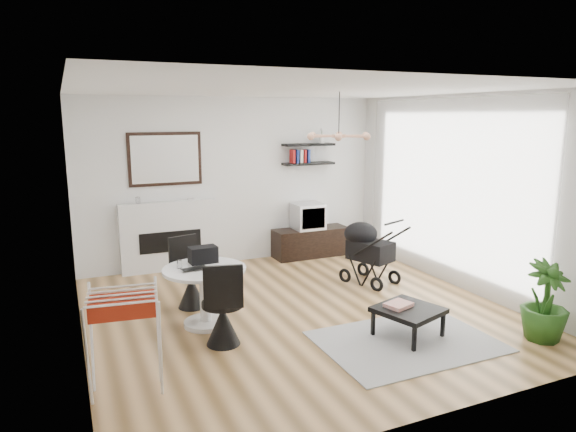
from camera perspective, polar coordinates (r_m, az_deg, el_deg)
name	(u,v)px	position (r m, az deg, el deg)	size (l,w,h in m)	color
floor	(298,312)	(6.51, 1.15, -10.59)	(5.00, 5.00, 0.00)	brown
ceiling	(299,89)	(6.05, 1.26, 13.88)	(5.00, 5.00, 0.00)	white
wall_back	(234,181)	(8.45, -6.02, 3.87)	(5.00, 5.00, 0.00)	white
wall_left	(73,223)	(5.58, -22.75, -0.71)	(5.00, 5.00, 0.00)	white
wall_right	(461,193)	(7.54, 18.70, 2.46)	(5.00, 5.00, 0.00)	white
sheer_curtain	(446,191)	(7.62, 17.14, 2.64)	(0.04, 3.60, 2.60)	white
fireplace	(169,228)	(8.22, -13.08, -1.27)	(1.50, 0.17, 2.16)	white
shelf_lower	(308,164)	(8.78, 2.29, 5.84)	(0.90, 0.25, 0.04)	black
shelf_upper	(309,145)	(8.76, 2.30, 7.93)	(0.90, 0.25, 0.04)	black
pendant_lamp	(339,136)	(6.64, 5.66, 8.84)	(0.90, 0.90, 0.10)	tan
tv_console	(311,242)	(8.91, 2.53, -2.92)	(1.31, 0.46, 0.49)	black
crt_tv	(308,216)	(8.78, 2.25, -0.02)	(0.50, 0.44, 0.44)	silver
dining_table	(205,288)	(6.04, -9.21, -7.86)	(0.95, 0.95, 0.70)	white
laptop	(196,270)	(5.87, -10.21, -5.92)	(0.29, 0.19, 0.02)	black
black_bag	(203,255)	(6.15, -9.43, -4.26)	(0.32, 0.19, 0.19)	black
newspaper	(224,268)	(5.90, -7.18, -5.79)	(0.37, 0.30, 0.01)	silver
drinking_glass	(180,264)	(6.00, -11.96, -5.24)	(0.06, 0.06, 0.10)	white
chair_far	(191,285)	(6.70, -10.76, -7.57)	(0.46, 0.47, 0.90)	black
chair_near	(223,319)	(5.58, -7.23, -11.25)	(0.47, 0.48, 0.93)	black
drying_rack	(125,341)	(4.79, -17.67, -13.07)	(0.69, 0.65, 0.93)	white
stroller	(367,254)	(7.59, 8.80, -4.18)	(0.74, 0.90, 0.99)	black
rug	(406,341)	(5.85, 13.02, -13.43)	(1.86, 1.34, 0.01)	gray
coffee_table	(408,311)	(5.88, 13.23, -10.23)	(0.79, 0.79, 0.32)	black
magazines	(399,305)	(5.87, 12.19, -9.61)	(0.28, 0.22, 0.04)	#E04838
potted_plant	(545,301)	(6.26, 26.66, -8.46)	(0.49, 0.49, 0.88)	#235017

